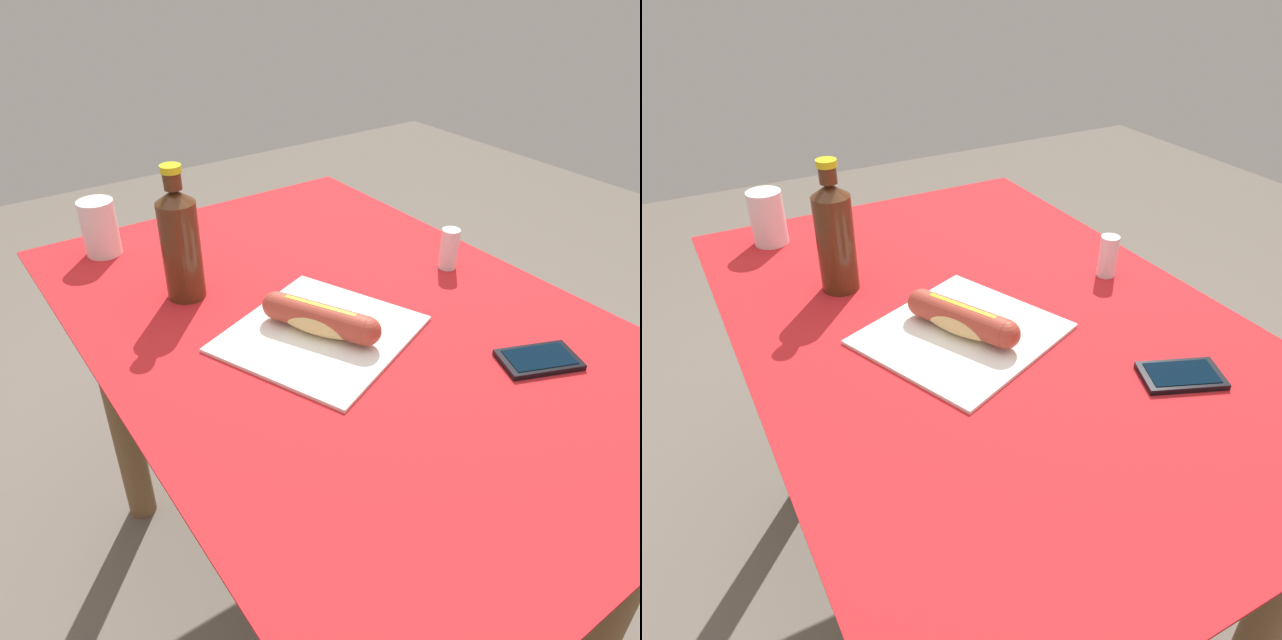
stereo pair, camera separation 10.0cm
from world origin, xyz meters
TOP-DOWN VIEW (x-y plane):
  - ground_plane at (0.00, 0.00)m, footprint 6.00×6.00m
  - dining_table at (0.00, 0.00)m, footprint 1.18×0.80m
  - paper_wrapper at (-0.02, 0.06)m, footprint 0.36×0.37m
  - hot_dog at (-0.02, 0.06)m, footprint 0.20×0.12m
  - cell_phone at (-0.28, -0.18)m, footprint 0.11×0.14m
  - soda_bottle at (0.22, 0.18)m, footprint 0.07×0.07m
  - drinking_cup at (0.48, 0.25)m, footprint 0.07×0.07m
  - salt_shaker at (0.03, -0.29)m, footprint 0.04×0.04m

SIDE VIEW (x-z plane):
  - ground_plane at x=0.00m, z-range 0.00..0.00m
  - dining_table at x=0.00m, z-range 0.24..1.00m
  - paper_wrapper at x=-0.02m, z-range 0.77..0.77m
  - cell_phone at x=-0.28m, z-range 0.77..0.78m
  - hot_dog at x=-0.02m, z-range 0.77..0.82m
  - salt_shaker at x=0.03m, z-range 0.77..0.85m
  - drinking_cup at x=0.48m, z-range 0.77..0.88m
  - soda_bottle at x=0.22m, z-range 0.75..1.00m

